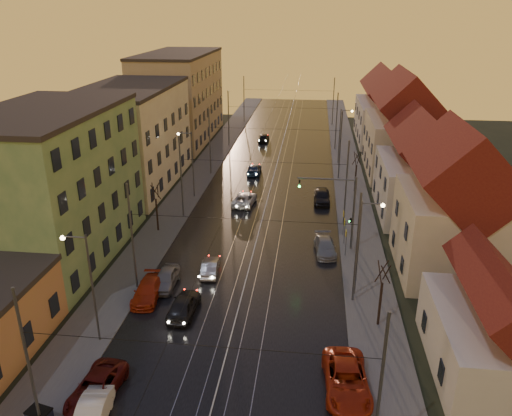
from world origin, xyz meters
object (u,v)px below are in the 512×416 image
at_px(traffic_light_mast, 343,204).
at_px(parked_right_0, 346,380).
at_px(street_lamp_0, 87,278).
at_px(driving_car_2, 244,199).
at_px(driving_car_0, 184,305).
at_px(street_lamp_3, 342,131).
at_px(driving_car_4, 264,138).
at_px(street_lamp_2, 190,158).
at_px(parked_right_1, 325,246).
at_px(parked_left_0, 91,416).
at_px(street_lamp_1, 363,239).
at_px(parked_left_2, 148,291).
at_px(parked_left_1, 96,387).
at_px(driving_car_3, 254,169).
at_px(parked_right_2, 322,196).
at_px(driving_car_1, 210,267).
at_px(parked_left_3, 166,278).

bearing_deg(traffic_light_mast, parked_right_0, -91.20).
relative_size(street_lamp_0, driving_car_2, 1.66).
bearing_deg(driving_car_0, traffic_light_mast, -132.59).
xyz_separation_m(street_lamp_3, driving_car_4, (-12.36, 11.64, -4.19)).
bearing_deg(traffic_light_mast, street_lamp_2, 144.93).
bearing_deg(parked_right_1, driving_car_4, 97.63).
bearing_deg(street_lamp_0, parked_left_0, -67.96).
height_order(street_lamp_1, driving_car_2, street_lamp_1).
bearing_deg(street_lamp_2, driving_car_2, -13.97).
height_order(driving_car_2, parked_left_2, parked_left_2).
relative_size(driving_car_2, parked_right_0, 0.87).
bearing_deg(parked_left_1, traffic_light_mast, 59.37).
distance_m(parked_right_0, parked_right_1, 17.93).
relative_size(driving_car_3, parked_right_2, 0.98).
distance_m(driving_car_0, driving_car_3, 33.94).
xyz_separation_m(driving_car_1, parked_left_0, (-2.99, -17.25, 0.08)).
height_order(driving_car_2, parked_right_2, parked_right_2).
bearing_deg(parked_right_2, street_lamp_2, 179.40).
distance_m(traffic_light_mast, driving_car_1, 13.28).
distance_m(driving_car_1, parked_left_2, 5.98).
relative_size(driving_car_3, parked_right_0, 0.80).
distance_m(street_lamp_2, driving_car_3, 12.44).
height_order(street_lamp_3, driving_car_4, street_lamp_3).
distance_m(parked_right_0, parked_right_2, 30.84).
distance_m(street_lamp_1, parked_right_1, 8.65).
height_order(driving_car_3, parked_right_2, parked_right_2).
bearing_deg(driving_car_1, parked_left_1, 71.01).
height_order(street_lamp_0, parked_left_1, street_lamp_0).
bearing_deg(driving_car_0, parked_left_3, -54.70).
xyz_separation_m(parked_left_1, parked_right_0, (14.44, 2.21, 0.11)).
relative_size(driving_car_1, driving_car_3, 0.84).
relative_size(street_lamp_3, parked_left_3, 1.92).
relative_size(driving_car_0, parked_right_0, 0.79).
relative_size(parked_left_0, parked_left_2, 0.91).
distance_m(driving_car_0, parked_right_0, 13.32).
bearing_deg(parked_right_1, driving_car_2, 122.89).
xyz_separation_m(street_lamp_0, parked_right_2, (15.47, 28.01, -4.11)).
height_order(traffic_light_mast, parked_right_2, traffic_light_mast).
bearing_deg(parked_left_1, driving_car_2, 86.73).
relative_size(street_lamp_0, driving_car_3, 1.79).
height_order(driving_car_4, parked_right_0, parked_right_0).
distance_m(traffic_light_mast, parked_left_0, 27.45).
xyz_separation_m(street_lamp_0, parked_left_2, (1.87, 5.65, -4.21)).
xyz_separation_m(driving_car_2, parked_right_2, (8.87, 1.66, 0.11)).
xyz_separation_m(street_lamp_1, driving_car_3, (-11.87, 29.82, -4.24)).
xyz_separation_m(parked_left_0, parked_right_0, (13.80, 4.38, 0.08)).
distance_m(driving_car_4, parked_left_3, 48.15).
bearing_deg(parked_right_1, parked_left_3, -155.82).
height_order(parked_left_0, parked_right_0, parked_right_0).
bearing_deg(driving_car_1, parked_left_3, 32.88).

